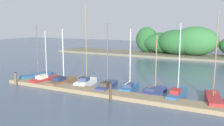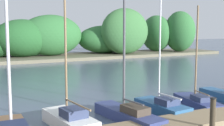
# 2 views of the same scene
# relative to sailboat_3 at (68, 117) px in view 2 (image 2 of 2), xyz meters

# --- Properties ---
(dock_pier) EXTENTS (26.08, 1.80, 0.35)m
(dock_pier) POSITION_rel_sailboat_3_xyz_m (5.08, -2.22, -0.27)
(dock_pier) COLOR #847051
(dock_pier) RESTS_ON ground
(far_shore) EXTENTS (55.55, 8.50, 6.92)m
(far_shore) POSITION_rel_sailboat_3_xyz_m (9.80, 27.54, 2.29)
(far_shore) COLOR #66604C
(far_shore) RESTS_ON ground
(sailboat_3) EXTENTS (1.64, 3.69, 8.22)m
(sailboat_3) POSITION_rel_sailboat_3_xyz_m (0.00, 0.00, 0.00)
(sailboat_3) COLOR white
(sailboat_3) RESTS_ON ground
(sailboat_4) EXTENTS (1.65, 4.48, 6.50)m
(sailboat_4) POSITION_rel_sailboat_3_xyz_m (2.67, -0.30, -0.06)
(sailboat_4) COLOR navy
(sailboat_4) RESTS_ON ground
(sailboat_5) EXTENTS (1.50, 3.42, 5.96)m
(sailboat_5) POSITION_rel_sailboat_3_xyz_m (4.91, 0.14, -0.10)
(sailboat_5) COLOR #285684
(sailboat_5) RESTS_ON ground
(sailboat_6) EXTENTS (1.66, 3.67, 5.42)m
(sailboat_6) POSITION_rel_sailboat_3_xyz_m (7.39, 0.27, -0.13)
(sailboat_6) COLOR navy
(sailboat_6) RESTS_ON ground
(mooring_piling_1) EXTENTS (0.25, 0.25, 1.55)m
(mooring_piling_1) POSITION_rel_sailboat_3_xyz_m (4.75, -3.53, 0.34)
(mooring_piling_1) COLOR #3D3323
(mooring_piling_1) RESTS_ON ground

